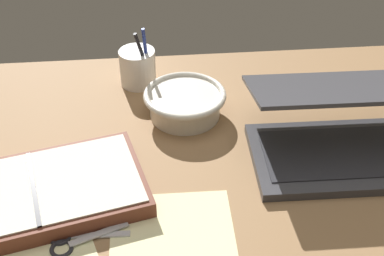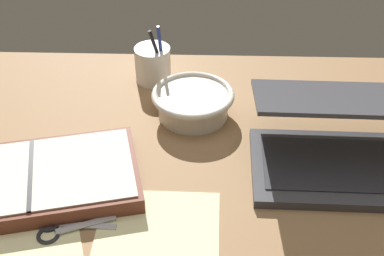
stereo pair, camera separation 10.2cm
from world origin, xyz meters
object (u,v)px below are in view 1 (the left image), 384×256
object	(u,v)px
planner	(35,195)
scissors	(71,240)
laptop	(341,132)
bowl	(185,102)
pen_cup	(138,67)

from	to	relation	value
planner	scissors	size ratio (longest dim) A/B	3.15
laptop	scissors	size ratio (longest dim) A/B	2.64
laptop	bowl	size ratio (longest dim) A/B	2.01
bowl	planner	distance (cm)	37.67
pen_cup	planner	world-z (taller)	pen_cup
laptop	pen_cup	xyz separation A→B (cm)	(-39.43, 29.36, -0.41)
laptop	bowl	bearing A→B (deg)	153.74
planner	laptop	bearing A→B (deg)	-5.07
scissors	laptop	bearing A→B (deg)	10.21
laptop	planner	bearing A→B (deg)	-170.19
laptop	scissors	distance (cm)	54.95
bowl	pen_cup	size ratio (longest dim) A/B	1.18
planner	scissors	distance (cm)	12.25
laptop	planner	distance (cm)	59.12
planner	pen_cup	bearing A→B (deg)	49.95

